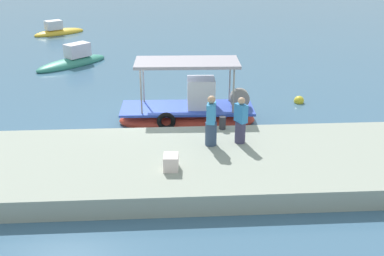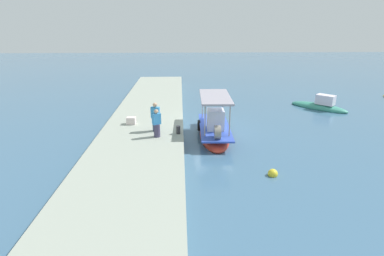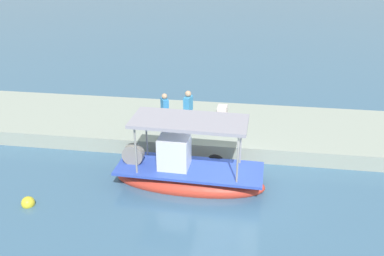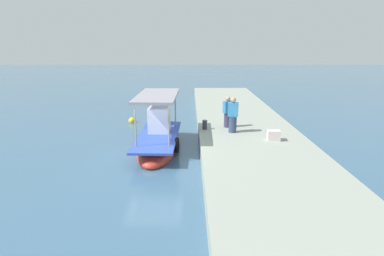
# 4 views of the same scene
# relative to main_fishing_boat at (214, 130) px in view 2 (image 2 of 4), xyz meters

# --- Properties ---
(ground_plane) EXTENTS (120.00, 120.00, 0.00)m
(ground_plane) POSITION_rel_main_fishing_boat_xyz_m (-1.53, 0.12, -0.47)
(ground_plane) COLOR #3F6583
(dock_quay) EXTENTS (36.00, 5.02, 0.65)m
(dock_quay) POSITION_rel_main_fishing_boat_xyz_m (-1.53, -4.47, -0.14)
(dock_quay) COLOR #9BA294
(dock_quay) RESTS_ON ground_plane
(main_fishing_boat) EXTENTS (5.69, 2.03, 2.99)m
(main_fishing_boat) POSITION_rel_main_fishing_boat_xyz_m (0.00, 0.00, 0.00)
(main_fishing_boat) COLOR red
(main_fishing_boat) RESTS_ON ground_plane
(fisherman_near_bollard) EXTENTS (0.46, 0.54, 1.75)m
(fisherman_near_bollard) POSITION_rel_main_fishing_boat_xyz_m (0.52, -3.61, 0.98)
(fisherman_near_bollard) COLOR #334663
(fisherman_near_bollard) RESTS_ON dock_quay
(fisherman_by_crate) EXTENTS (0.49, 0.52, 1.63)m
(fisherman_by_crate) POSITION_rel_main_fishing_boat_xyz_m (1.54, -3.47, 0.92)
(fisherman_by_crate) COLOR #3E3958
(fisherman_by_crate) RESTS_ON dock_quay
(mooring_bollard) EXTENTS (0.24, 0.24, 0.48)m
(mooring_bollard) POSITION_rel_main_fishing_boat_xyz_m (1.09, -2.26, 0.42)
(mooring_bollard) COLOR #2D2D33
(mooring_bollard) RESTS_ON dock_quay
(cargo_crate) EXTENTS (0.48, 0.59, 0.46)m
(cargo_crate) POSITION_rel_main_fishing_boat_xyz_m (-0.86, -5.31, 0.41)
(cargo_crate) COLOR silver
(cargo_crate) RESTS_ON dock_quay
(marker_buoy) EXTENTS (0.46, 0.46, 0.46)m
(marker_buoy) POSITION_rel_main_fishing_boat_xyz_m (5.23, 2.20, -0.38)
(marker_buoy) COLOR yellow
(marker_buoy) RESTS_ON ground_plane
(moored_boat_near) EXTENTS (4.34, 4.33, 1.49)m
(moored_boat_near) POSITION_rel_main_fishing_boat_xyz_m (-6.43, 9.66, -0.25)
(moored_boat_near) COLOR teal
(moored_boat_near) RESTS_ON ground_plane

